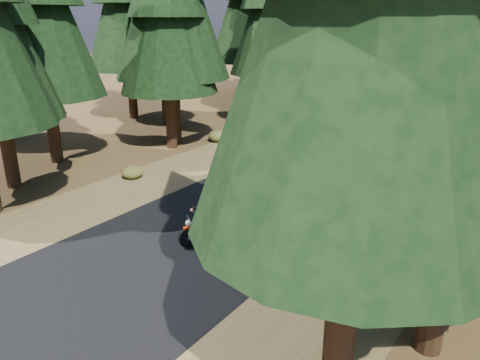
{
  "coord_description": "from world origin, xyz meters",
  "views": [
    {
      "loc": [
        8.03,
        -10.08,
        6.04
      ],
      "look_at": [
        0.0,
        1.5,
        1.1
      ],
      "focal_mm": 35.0,
      "sensor_mm": 36.0,
      "label": 1
    }
  ],
  "objects": [
    {
      "name": "ground",
      "position": [
        0.0,
        0.0,
        0.0
      ],
      "size": [
        120.0,
        120.0,
        0.0
      ],
      "primitive_type": "plane",
      "color": "#4B361A",
      "rests_on": "ground"
    },
    {
      "name": "understory_shrubs",
      "position": [
        1.01,
        8.13,
        0.28
      ],
      "size": [
        14.87,
        31.5,
        0.67
      ],
      "color": "#474C1E",
      "rests_on": "ground"
    },
    {
      "name": "road",
      "position": [
        0.0,
        5.0,
        0.01
      ],
      "size": [
        6.0,
        100.0,
        0.01
      ],
      "primitive_type": "cube",
      "color": "black",
      "rests_on": "ground"
    },
    {
      "name": "shoulder_l",
      "position": [
        -4.6,
        5.0,
        0.0
      ],
      "size": [
        3.2,
        100.0,
        0.01
      ],
      "primitive_type": "cube",
      "color": "brown",
      "rests_on": "ground"
    },
    {
      "name": "rider_follow",
      "position": [
        -0.69,
        7.05,
        0.49
      ],
      "size": [
        0.65,
        1.68,
        1.46
      ],
      "rotation": [
        0.0,
        0.0,
        3.24
      ],
      "color": "maroon",
      "rests_on": "road"
    },
    {
      "name": "shoulder_r",
      "position": [
        4.6,
        5.0,
        0.0
      ],
      "size": [
        3.2,
        100.0,
        0.01
      ],
      "primitive_type": "cube",
      "color": "brown",
      "rests_on": "ground"
    },
    {
      "name": "rider_lead",
      "position": [
        0.5,
        -0.81,
        0.55
      ],
      "size": [
        1.2,
        1.91,
        1.64
      ],
      "rotation": [
        0.0,
        0.0,
        2.76
      ],
      "color": "white",
      "rests_on": "road"
    }
  ]
}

